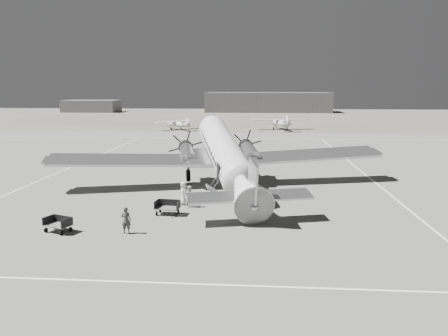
% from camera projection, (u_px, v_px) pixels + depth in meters
% --- Properties ---
extents(ground, '(260.00, 260.00, 0.00)m').
position_uv_depth(ground, '(235.00, 201.00, 32.27)').
color(ground, slate).
rests_on(ground, ground).
extents(taxi_line_near, '(60.00, 0.15, 0.01)m').
position_uv_depth(taxi_line_near, '(219.00, 285.00, 18.54)').
color(taxi_line_near, white).
rests_on(taxi_line_near, ground).
extents(taxi_line_right, '(0.15, 80.00, 0.01)m').
position_uv_depth(taxi_line_right, '(402.00, 204.00, 31.37)').
color(taxi_line_right, white).
rests_on(taxi_line_right, ground).
extents(taxi_line_left, '(0.15, 60.00, 0.01)m').
position_uv_depth(taxi_line_left, '(60.00, 172.00, 43.42)').
color(taxi_line_left, white).
rests_on(taxi_line_left, ground).
extents(taxi_line_horizon, '(90.00, 0.15, 0.01)m').
position_uv_depth(taxi_line_horizon, '(248.00, 139.00, 71.49)').
color(taxi_line_horizon, white).
rests_on(taxi_line_horizon, ground).
extents(grass_infield, '(260.00, 90.00, 0.01)m').
position_uv_depth(grass_infield, '(252.00, 117.00, 125.41)').
color(grass_infield, '#5F5D50').
rests_on(grass_infield, ground).
extents(hangar_main, '(42.00, 14.00, 6.60)m').
position_uv_depth(hangar_main, '(268.00, 102.00, 148.95)').
color(hangar_main, '#5C5C5C').
rests_on(hangar_main, ground).
extents(shed_secondary, '(18.00, 10.00, 4.00)m').
position_uv_depth(shed_secondary, '(92.00, 106.00, 148.77)').
color(shed_secondary, '#5A5A5A').
rests_on(shed_secondary, ground).
extents(dc3_airliner, '(32.96, 26.57, 5.50)m').
position_uv_depth(dc3_airliner, '(226.00, 157.00, 35.23)').
color(dc3_airliner, '#AFAFB2').
rests_on(dc3_airliner, ground).
extents(light_plane_left, '(12.03, 12.05, 1.95)m').
position_uv_depth(light_plane_left, '(177.00, 125.00, 86.33)').
color(light_plane_left, silver).
rests_on(light_plane_left, ground).
extents(light_plane_right, '(13.25, 11.65, 2.37)m').
position_uv_depth(light_plane_right, '(281.00, 124.00, 86.24)').
color(light_plane_right, silver).
rests_on(light_plane_right, ground).
extents(baggage_cart_near, '(1.75, 1.32, 0.93)m').
position_uv_depth(baggage_cart_near, '(167.00, 208.00, 28.77)').
color(baggage_cart_near, '#5A5A5A').
rests_on(baggage_cart_near, ground).
extents(baggage_cart_far, '(1.85, 1.58, 0.88)m').
position_uv_depth(baggage_cart_far, '(58.00, 225.00, 25.26)').
color(baggage_cart_far, '#5A5A5A').
rests_on(baggage_cart_far, ground).
extents(ground_crew, '(0.58, 0.38, 1.57)m').
position_uv_depth(ground_crew, '(126.00, 220.00, 24.96)').
color(ground_crew, '#323232').
rests_on(ground_crew, ground).
extents(ramp_agent, '(0.88, 0.94, 1.53)m').
position_uv_depth(ramp_agent, '(190.00, 196.00, 30.48)').
color(ramp_agent, silver).
rests_on(ramp_agent, ground).
extents(passenger, '(0.80, 0.96, 1.67)m').
position_uv_depth(passenger, '(184.00, 193.00, 31.14)').
color(passenger, '#B3B3B1').
rests_on(passenger, ground).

